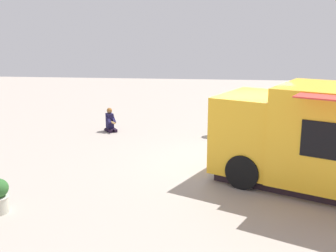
% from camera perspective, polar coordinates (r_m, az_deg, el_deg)
% --- Properties ---
extents(ground_plane, '(40.00, 40.00, 0.00)m').
position_cam_1_polar(ground_plane, '(11.40, 9.27, -5.69)').
color(ground_plane, '#A5998D').
extents(food_truck, '(5.36, 4.38, 2.45)m').
position_cam_1_polar(food_truck, '(10.14, 21.27, -1.84)').
color(food_truck, yellow).
rests_on(food_truck, ground_plane).
extents(person_customer, '(0.67, 0.74, 0.87)m').
position_cam_1_polar(person_customer, '(15.23, -8.14, 0.51)').
color(person_customer, black).
rests_on(person_customer, ground_plane).
extents(planter_flowering_near, '(0.53, 0.53, 0.78)m').
position_cam_1_polar(planter_flowering_near, '(14.46, 6.81, 0.21)').
color(planter_flowering_near, '#909F93').
rests_on(planter_flowering_near, ground_plane).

